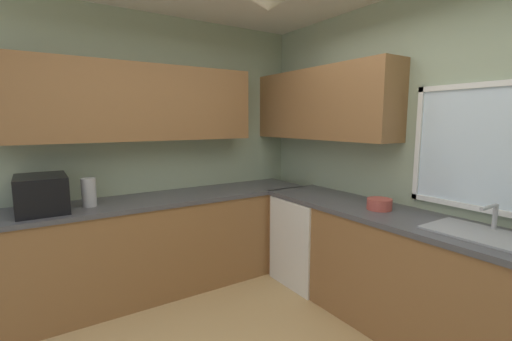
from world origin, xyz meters
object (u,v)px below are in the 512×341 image
(microwave, at_px, (42,194))
(sink_assembly, at_px, (482,234))
(dishwasher, at_px, (311,240))
(bowl, at_px, (379,204))
(kettle, at_px, (89,192))

(microwave, relative_size, sink_assembly, 0.76)
(dishwasher, relative_size, microwave, 1.81)
(dishwasher, relative_size, bowl, 4.35)
(microwave, xyz_separation_m, kettle, (0.02, 0.34, -0.02))
(kettle, height_order, sink_assembly, kettle)
(microwave, relative_size, bowl, 2.40)
(bowl, bearing_deg, dishwasher, -177.78)
(microwave, bearing_deg, bowl, 58.15)
(kettle, bearing_deg, bowl, 54.33)
(microwave, distance_m, kettle, 0.34)
(sink_assembly, bearing_deg, kettle, -137.91)
(microwave, distance_m, bowl, 2.72)
(microwave, height_order, bowl, microwave)
(sink_assembly, bearing_deg, microwave, -133.65)
(microwave, relative_size, kettle, 1.98)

